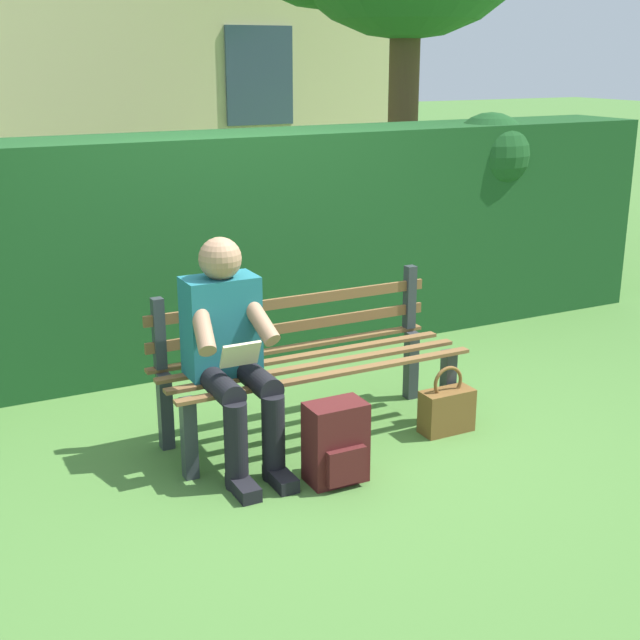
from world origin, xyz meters
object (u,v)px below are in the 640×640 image
object	(u,v)px
park_bench	(306,360)
backpack	(336,443)
handbag	(447,409)
person_seated	(230,348)

from	to	relation	value
park_bench	backpack	xyz separation A→B (m)	(0.15, 0.63, -0.22)
handbag	backpack	bearing A→B (deg)	15.60
park_bench	handbag	bearing A→B (deg)	150.16
park_bench	backpack	size ratio (longest dim) A/B	4.17
park_bench	person_seated	xyz separation A→B (m)	(0.52, 0.17, 0.21)
backpack	handbag	world-z (taller)	backpack
person_seated	handbag	distance (m)	1.32
park_bench	backpack	world-z (taller)	park_bench
backpack	handbag	bearing A→B (deg)	-164.40
park_bench	handbag	world-z (taller)	park_bench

